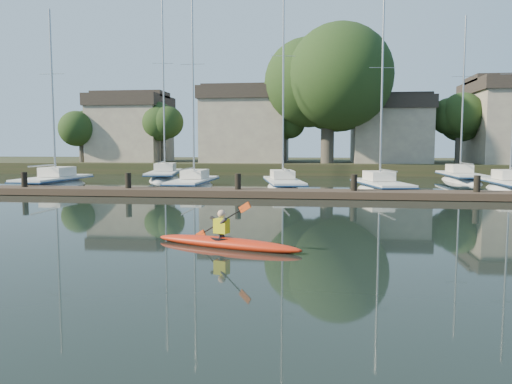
# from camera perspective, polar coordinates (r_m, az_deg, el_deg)

# --- Properties ---
(ground) EXTENTS (160.00, 160.00, 0.00)m
(ground) POSITION_cam_1_polar(r_m,az_deg,el_deg) (12.13, 1.42, -7.48)
(ground) COLOR black
(ground) RESTS_ON ground
(kayak) EXTENTS (4.27, 1.95, 1.38)m
(kayak) POSITION_cam_1_polar(r_m,az_deg,el_deg) (13.33, -3.50, -5.58)
(kayak) COLOR red
(kayak) RESTS_ON ground
(dock) EXTENTS (34.00, 2.00, 1.80)m
(dock) POSITION_cam_1_polar(r_m,az_deg,el_deg) (25.92, 4.49, -0.14)
(dock) COLOR #443027
(dock) RESTS_ON ground
(sailboat_0) EXTENTS (2.39, 7.98, 12.58)m
(sailboat_0) POSITION_cam_1_polar(r_m,az_deg,el_deg) (34.66, -22.06, 0.20)
(sailboat_0) COLOR silver
(sailboat_0) RESTS_ON ground
(sailboat_1) EXTENTS (2.05, 8.09, 13.22)m
(sailboat_1) POSITION_cam_1_polar(r_m,az_deg,el_deg) (31.40, -7.18, 0.10)
(sailboat_1) COLOR silver
(sailboat_1) RESTS_ON ground
(sailboat_2) EXTENTS (3.53, 8.63, 13.93)m
(sailboat_2) POSITION_cam_1_polar(r_m,az_deg,el_deg) (30.94, 3.12, 0.07)
(sailboat_2) COLOR silver
(sailboat_2) RESTS_ON ground
(sailboat_3) EXTENTS (3.45, 7.91, 12.36)m
(sailboat_3) POSITION_cam_1_polar(r_m,az_deg,el_deg) (29.92, 14.05, -0.29)
(sailboat_3) COLOR silver
(sailboat_3) RESTS_ON ground
(sailboat_4) EXTENTS (2.13, 7.04, 11.96)m
(sailboat_4) POSITION_cam_1_polar(r_m,az_deg,el_deg) (33.20, 27.08, -0.19)
(sailboat_4) COLOR silver
(sailboat_4) RESTS_ON ground
(sailboat_5) EXTENTS (3.82, 9.62, 15.54)m
(sailboat_5) POSITION_cam_1_polar(r_m,az_deg,el_deg) (40.08, -10.39, 1.18)
(sailboat_5) COLOR silver
(sailboat_5) RESTS_ON ground
(sailboat_7) EXTENTS (2.20, 8.29, 13.35)m
(sailboat_7) POSITION_cam_1_polar(r_m,az_deg,el_deg) (39.85, 22.33, 0.83)
(sailboat_7) COLOR silver
(sailboat_7) RESTS_ON ground
(shore) EXTENTS (90.00, 25.25, 12.75)m
(shore) POSITION_cam_1_polar(r_m,az_deg,el_deg) (52.06, 7.63, 5.95)
(shore) COLOR #212E17
(shore) RESTS_ON ground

